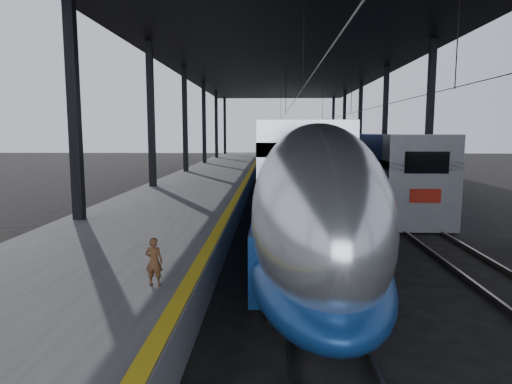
{
  "coord_description": "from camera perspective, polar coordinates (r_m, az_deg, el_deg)",
  "views": [
    {
      "loc": [
        0.98,
        -10.58,
        4.02
      ],
      "look_at": [
        0.43,
        4.92,
        2.0
      ],
      "focal_mm": 32.0,
      "sensor_mm": 36.0,
      "label": 1
    }
  ],
  "objects": [
    {
      "name": "child",
      "position": [
        9.36,
        -12.62,
        -8.47
      ],
      "size": [
        0.38,
        0.27,
        0.98
      ],
      "primitive_type": "imported",
      "rotation": [
        0.0,
        0.0,
        3.02
      ],
      "color": "#54321C",
      "rests_on": "platform"
    },
    {
      "name": "canopy",
      "position": [
        31.01,
        3.87,
        16.87
      ],
      "size": [
        18.0,
        75.0,
        9.47
      ],
      "color": "black",
      "rests_on": "ground"
    },
    {
      "name": "yellow_strip",
      "position": [
        30.77,
        -1.11,
        1.8
      ],
      "size": [
        0.3,
        80.0,
        0.01
      ],
      "primitive_type": "cube",
      "color": "gold",
      "rests_on": "platform"
    },
    {
      "name": "rails",
      "position": [
        31.03,
        8.52,
        0.05
      ],
      "size": [
        6.52,
        80.0,
        0.16
      ],
      "color": "slate",
      "rests_on": "ground"
    },
    {
      "name": "tgv_train",
      "position": [
        37.83,
        3.58,
        4.43
      ],
      "size": [
        3.06,
        65.2,
        4.39
      ],
      "color": "silver",
      "rests_on": "ground"
    },
    {
      "name": "ground",
      "position": [
        11.36,
        -3.13,
        -13.32
      ],
      "size": [
        160.0,
        160.0,
        0.0
      ],
      "primitive_type": "plane",
      "color": "black",
      "rests_on": "ground"
    },
    {
      "name": "second_train",
      "position": [
        45.7,
        9.63,
        4.79
      ],
      "size": [
        2.87,
        56.05,
        3.95
      ],
      "color": "navy",
      "rests_on": "ground"
    },
    {
      "name": "platform",
      "position": [
        31.1,
        -6.27,
        0.88
      ],
      "size": [
        6.0,
        80.0,
        1.0
      ],
      "primitive_type": "cube",
      "color": "#4C4C4F",
      "rests_on": "ground"
    }
  ]
}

